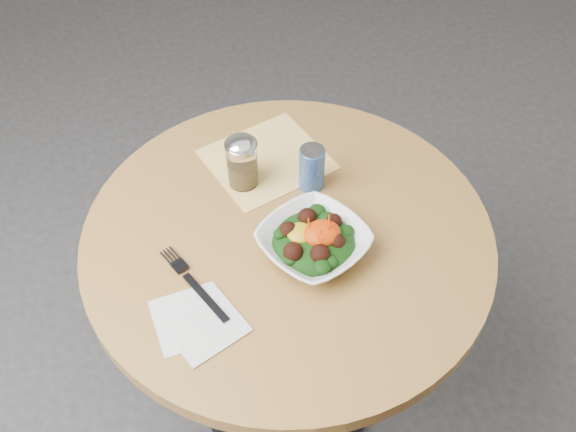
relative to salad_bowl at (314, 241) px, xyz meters
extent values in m
plane|color=#2E2E31|center=(-0.03, 0.07, -0.78)|extent=(6.00, 6.00, 0.00)
cylinder|color=black|center=(-0.03, 0.07, -0.77)|extent=(0.52, 0.52, 0.03)
cylinder|color=black|center=(-0.03, 0.07, -0.43)|extent=(0.10, 0.10, 0.71)
cylinder|color=#A67B3C|center=(-0.03, 0.07, -0.05)|extent=(0.90, 0.90, 0.04)
cube|color=#FFA80D|center=(0.00, 0.30, -0.03)|extent=(0.31, 0.29, 0.00)
cube|color=silver|center=(-0.29, -0.07, -0.03)|extent=(0.14, 0.14, 0.00)
cube|color=silver|center=(-0.27, -0.10, -0.03)|extent=(0.17, 0.17, 0.00)
imported|color=white|center=(0.00, 0.00, 0.00)|extent=(0.28, 0.28, 0.05)
ellipsoid|color=black|center=(0.00, 0.00, -0.01)|extent=(0.18, 0.18, 0.06)
ellipsoid|color=gold|center=(-0.03, 0.01, 0.02)|extent=(0.06, 0.06, 0.02)
ellipsoid|color=#F04005|center=(0.01, 0.00, 0.03)|extent=(0.08, 0.07, 0.04)
cube|color=black|center=(-0.25, -0.04, -0.02)|extent=(0.06, 0.14, 0.00)
cube|color=black|center=(-0.28, 0.07, -0.02)|extent=(0.05, 0.08, 0.00)
cylinder|color=silver|center=(-0.08, 0.24, 0.03)|extent=(0.07, 0.07, 0.11)
cylinder|color=olive|center=(-0.08, 0.24, 0.00)|extent=(0.06, 0.06, 0.06)
cylinder|color=white|center=(-0.08, 0.24, 0.08)|extent=(0.07, 0.07, 0.01)
ellipsoid|color=white|center=(-0.08, 0.24, 0.09)|extent=(0.07, 0.07, 0.03)
cylinder|color=#0D1D94|center=(0.07, 0.18, 0.02)|extent=(0.06, 0.06, 0.11)
cylinder|color=#B4B4BB|center=(0.07, 0.18, 0.08)|extent=(0.06, 0.06, 0.00)
cube|color=#B4B4BB|center=(0.07, 0.19, 0.08)|extent=(0.01, 0.02, 0.00)
camera|label=1|loc=(-0.35, -0.77, 1.04)|focal=40.00mm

